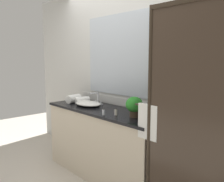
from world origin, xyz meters
TOP-DOWN VIEW (x-y plane):
  - ground_plane at (0.00, 0.00)m, footprint 8.00×8.00m
  - wall_back_with_mirror at (0.00, 0.34)m, footprint 4.40×0.06m
  - vanity_cabinet at (0.00, 0.01)m, footprint 1.80×0.58m
  - shower_enclosure at (1.27, -0.19)m, footprint 1.20×0.59m
  - sink_basin at (-0.31, -0.02)m, footprint 0.41×0.29m
  - faucet at (-0.31, 0.14)m, footprint 0.17×0.16m
  - potted_plant at (0.54, -0.02)m, footprint 0.19×0.19m
  - soap_dish at (0.78, 0.04)m, footprint 0.10×0.07m
  - amenity_bottle_conditioner at (0.24, -0.22)m, footprint 0.03×0.03m
  - amenity_bottle_shampoo at (0.34, -0.11)m, footprint 0.03×0.03m
  - rolled_towel_near_edge at (-0.76, 0.04)m, footprint 0.13×0.19m
  - rolled_towel_middle at (-0.65, -0.03)m, footprint 0.17×0.25m
  - rolled_towel_far_edge at (-0.54, 0.04)m, footprint 0.13×0.22m

SIDE VIEW (x-z plane):
  - ground_plane at x=0.00m, z-range 0.00..0.00m
  - vanity_cabinet at x=0.00m, z-range 0.00..0.90m
  - soap_dish at x=0.78m, z-range 0.90..0.93m
  - sink_basin at x=-0.31m, z-range 0.90..0.97m
  - amenity_bottle_conditioner at x=0.24m, z-range 0.90..0.98m
  - amenity_bottle_shampoo at x=0.34m, z-range 0.90..0.98m
  - rolled_towel_far_edge at x=-0.54m, z-range 0.90..0.99m
  - rolled_towel_near_edge at x=-0.76m, z-range 0.90..1.00m
  - rolled_towel_middle at x=-0.65m, z-range 0.90..1.02m
  - faucet at x=-0.31m, z-range 0.87..1.05m
  - shower_enclosure at x=1.27m, z-range 0.03..2.03m
  - potted_plant at x=0.54m, z-range 0.92..1.14m
  - wall_back_with_mirror at x=0.00m, z-range 0.01..2.61m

